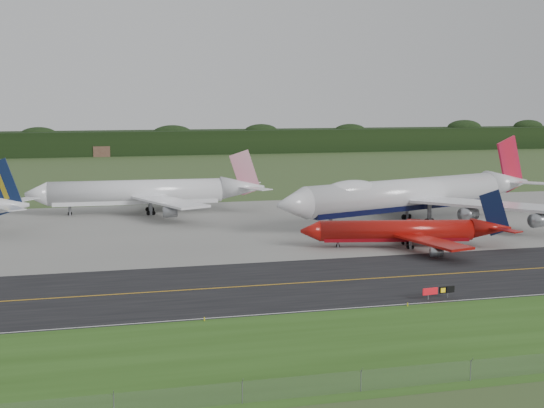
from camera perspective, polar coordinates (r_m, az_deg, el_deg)
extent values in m
plane|color=#324C23|center=(126.84, 6.61, -5.20)|extent=(600.00, 600.00, 0.00)
cube|color=#294C16|center=(96.11, 14.10, -9.73)|extent=(400.00, 30.00, 0.01)
cube|color=black|center=(123.21, 7.27, -5.60)|extent=(400.00, 32.00, 0.02)
cube|color=gray|center=(174.51, 0.68, -1.50)|extent=(400.00, 78.00, 0.01)
cube|color=orange|center=(123.20, 7.27, -5.59)|extent=(400.00, 0.40, 0.00)
cube|color=silver|center=(109.39, 10.25, -7.41)|extent=(400.00, 0.25, 0.00)
plane|color=slate|center=(85.17, 18.34, -11.46)|extent=(320.00, 0.00, 320.00)
cylinder|color=slate|center=(85.17, 18.34, -11.46)|extent=(0.10, 0.10, 2.20)
cube|color=black|center=(393.51, -7.71, 4.63)|extent=(700.00, 24.00, 12.00)
cylinder|color=silver|center=(176.96, 9.91, 0.73)|extent=(54.65, 23.74, 7.01)
cube|color=black|center=(177.26, 9.89, 0.00)|extent=(51.48, 21.22, 2.45)
cone|color=silver|center=(158.00, 1.52, -0.02)|extent=(8.73, 8.80, 7.01)
cone|color=silver|center=(201.81, 17.30, 1.53)|extent=(16.02, 11.17, 7.01)
ellipsoid|color=silver|center=(166.83, 5.98, 1.04)|extent=(15.44, 10.09, 4.47)
cube|color=silver|center=(172.92, 15.73, -0.03)|extent=(28.59, 29.63, 0.60)
cube|color=silver|center=(195.01, 8.93, 1.06)|extent=(13.68, 32.21, 0.60)
cube|color=red|center=(201.95, 17.50, 2.88)|extent=(9.75, 3.65, 14.52)
cylinder|color=gray|center=(170.50, 14.57, -0.75)|extent=(4.55, 3.98, 2.94)
cylinder|color=gray|center=(191.96, 8.08, 0.40)|extent=(4.55, 3.98, 2.94)
cylinder|color=gray|center=(166.51, 19.46, -1.15)|extent=(4.55, 3.98, 2.94)
cylinder|color=gray|center=(206.33, 6.99, 0.95)|extent=(4.55, 3.98, 2.94)
cylinder|color=black|center=(164.69, 4.43, -1.88)|extent=(1.38, 0.93, 1.26)
cylinder|color=slate|center=(177.77, 11.77, -0.73)|extent=(1.24, 1.24, 4.69)
cylinder|color=black|center=(178.04, 11.75, -1.27)|extent=(1.39, 0.99, 1.26)
cylinder|color=slate|center=(183.33, 10.10, -0.42)|extent=(1.24, 1.24, 4.69)
cylinder|color=black|center=(183.59, 10.09, -0.95)|extent=(1.39, 0.99, 1.26)
cylinder|color=maroon|center=(149.08, 9.31, -1.97)|extent=(29.96, 9.84, 4.03)
cube|color=maroon|center=(149.31, 9.30, -2.47)|extent=(28.31, 8.55, 1.41)
cone|color=maroon|center=(146.52, 2.89, -2.05)|extent=(4.44, 4.68, 4.03)
cone|color=maroon|center=(154.04, 16.17, -1.75)|extent=(8.49, 5.50, 4.03)
cube|color=maroon|center=(142.46, 12.01, -2.80)|extent=(9.12, 17.37, 0.45)
cube|color=maroon|center=(158.28, 10.49, -1.68)|extent=(14.16, 16.53, 0.45)
cube|color=black|center=(153.75, 16.42, -0.63)|extent=(6.30, 1.57, 9.16)
cylinder|color=gray|center=(138.83, 12.28, -3.55)|extent=(2.49, 2.09, 1.69)
cylinder|color=gray|center=(162.20, 10.06, -1.83)|extent=(2.49, 2.09, 1.69)
cylinder|color=black|center=(147.69, 4.98, -3.14)|extent=(0.78, 0.46, 0.72)
cylinder|color=slate|center=(147.88, 10.37, -2.96)|extent=(0.66, 0.66, 2.08)
cylinder|color=black|center=(148.01, 10.36, -3.22)|extent=(0.78, 0.50, 0.72)
cylinder|color=slate|center=(152.12, 10.00, -2.65)|extent=(0.66, 0.66, 2.08)
cylinder|color=black|center=(152.24, 9.99, -2.90)|extent=(0.78, 0.50, 0.72)
cone|color=silver|center=(170.83, -19.78, -0.11)|extent=(12.46, 7.23, 6.07)
cube|color=#0C1938|center=(170.21, -19.62, 1.23)|extent=(8.50, 1.33, 12.25)
cylinder|color=white|center=(192.00, -10.20, 0.91)|extent=(42.87, 7.80, 5.92)
cube|color=white|center=(192.24, -10.18, 0.34)|extent=(40.68, 6.22, 2.07)
cone|color=white|center=(192.94, -17.33, 0.71)|extent=(5.59, 6.15, 5.92)
cone|color=white|center=(194.45, -2.23, 1.25)|extent=(11.51, 6.41, 5.92)
cube|color=white|center=(180.36, -7.71, 0.18)|extent=(16.46, 25.52, 0.53)
cube|color=white|center=(204.55, -8.19, 1.10)|extent=(18.12, 25.23, 0.53)
cube|color=#A40B37|center=(194.14, -2.05, 2.38)|extent=(8.18, 0.83, 11.78)
cylinder|color=gray|center=(174.80, -7.68, -0.61)|extent=(3.34, 2.63, 2.49)
cylinder|color=gray|center=(210.51, -8.37, 0.84)|extent=(3.34, 2.63, 2.49)
cylinder|color=black|center=(192.97, -14.97, -0.69)|extent=(1.09, 0.53, 1.07)
cylinder|color=slate|center=(189.36, -9.11, -0.28)|extent=(0.87, 0.87, 3.74)
cylinder|color=black|center=(189.56, -9.10, -0.67)|extent=(1.09, 0.58, 1.07)
cylinder|color=slate|center=(195.81, -9.20, 0.00)|extent=(0.87, 0.87, 3.74)
cylinder|color=black|center=(196.00, -9.19, -0.39)|extent=(1.09, 0.58, 1.07)
cylinder|color=slate|center=(111.95, 11.68, -6.91)|extent=(0.13, 0.13, 0.76)
cylinder|color=slate|center=(113.69, 13.08, -6.72)|extent=(0.13, 0.13, 0.76)
cube|color=#A80C15|center=(111.90, 11.83, -6.46)|extent=(2.41, 0.46, 0.98)
cube|color=black|center=(113.00, 12.72, -6.34)|extent=(1.11, 0.32, 0.98)
cube|color=black|center=(113.71, 13.28, -6.27)|extent=(1.32, 0.34, 0.98)
cylinder|color=yellow|center=(100.21, -5.11, -8.63)|extent=(0.16, 0.16, 0.50)
cylinder|color=yellow|center=(108.22, 10.18, -7.46)|extent=(0.16, 0.16, 0.50)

